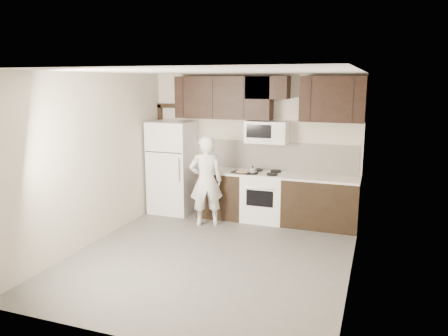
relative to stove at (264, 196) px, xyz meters
The scene contains 14 objects.
floor 2.02m from the stove, 98.80° to the right, with size 4.50×4.50×0.00m, color #585653.
back_wall 0.99m from the stove, 133.94° to the left, with size 4.00×4.00×0.00m, color beige.
ceiling 2.98m from the stove, 98.80° to the right, with size 4.50×4.50×0.00m, color white.
counter_run 0.30m from the stove, ahead, with size 2.95×0.64×0.91m.
stove is the anchor object (origin of this frame).
backsplash 0.80m from the stove, 56.25° to the left, with size 2.90×0.02×0.54m, color white.
upper_cabinets 1.83m from the stove, 124.04° to the left, with size 3.48×0.35×0.78m.
microwave 1.20m from the stove, 90.10° to the left, with size 0.76×0.42×0.40m.
refrigerator 1.90m from the stove, behind, with size 0.80×0.76×1.80m.
door_trim 2.37m from the stove, behind, with size 0.50×0.08×2.12m.
saucepan 0.56m from the stove, 140.06° to the right, with size 0.26×0.15×0.15m.
baking_tray 0.61m from the stove, 160.43° to the right, with size 0.37×0.28×0.02m, color black.
pizza 0.62m from the stove, 160.43° to the right, with size 0.25×0.25×0.02m, color beige.
person 1.15m from the stove, 146.95° to the right, with size 0.59×0.39×1.63m, color white.
Camera 1 is at (2.26, -5.69, 2.58)m, focal length 35.00 mm.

